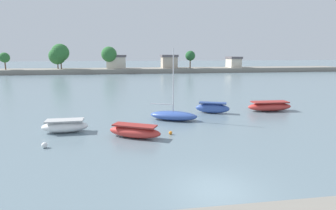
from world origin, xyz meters
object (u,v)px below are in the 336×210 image
object	(u,v)px
moored_boat_0	(65,126)
mooring_buoy_0	(171,133)
mooring_buoy_3	(44,145)
moored_boat_1	(135,131)
moored_boat_2	(174,115)
moored_boat_4	(270,106)
moored_boat_3	(213,108)

from	to	relation	value
moored_boat_0	mooring_buoy_0	bearing A→B (deg)	-14.55
mooring_buoy_0	mooring_buoy_3	distance (m)	9.42
moored_boat_1	mooring_buoy_0	xyz separation A→B (m)	(2.90, 0.35, -0.36)
moored_boat_2	moored_boat_4	xyz separation A→B (m)	(11.59, 2.66, 0.04)
moored_boat_2	mooring_buoy_0	xyz separation A→B (m)	(-1.07, -4.74, -0.33)
mooring_buoy_3	moored_boat_2	bearing A→B (deg)	32.33
moored_boat_0	moored_boat_4	bearing A→B (deg)	12.81
moored_boat_0	moored_boat_1	bearing A→B (deg)	-23.86
moored_boat_2	mooring_buoy_0	world-z (taller)	moored_boat_2
moored_boat_1	moored_boat_4	size ratio (longest dim) A/B	0.86
moored_boat_0	moored_boat_2	world-z (taller)	moored_boat_2
moored_boat_0	mooring_buoy_0	world-z (taller)	moored_boat_0
moored_boat_4	mooring_buoy_0	world-z (taller)	moored_boat_4
moored_boat_2	moored_boat_4	world-z (taller)	moored_boat_2
moored_boat_2	mooring_buoy_3	world-z (taller)	moored_boat_2
moored_boat_2	mooring_buoy_3	xyz separation A→B (m)	(-10.32, -6.53, -0.28)
mooring_buoy_3	moored_boat_3	bearing A→B (deg)	30.83
moored_boat_2	moored_boat_1	bearing A→B (deg)	-104.82
moored_boat_1	mooring_buoy_0	bearing A→B (deg)	33.28
moored_boat_4	mooring_buoy_3	xyz separation A→B (m)	(-21.91, -9.19, -0.32)
moored_boat_4	mooring_buoy_0	distance (m)	14.66
moored_boat_0	moored_boat_3	world-z (taller)	moored_boat_3
moored_boat_3	mooring_buoy_0	distance (m)	9.30
moored_boat_3	moored_boat_4	world-z (taller)	moored_boat_3
moored_boat_1	moored_boat_4	xyz separation A→B (m)	(15.56, 7.75, 0.02)
moored_boat_0	moored_boat_2	distance (m)	10.06
moored_boat_3	mooring_buoy_0	size ratio (longest dim) A/B	12.99
moored_boat_4	mooring_buoy_0	size ratio (longest dim) A/B	17.59
moored_boat_2	mooring_buoy_3	distance (m)	12.21
moored_boat_2	mooring_buoy_0	bearing A→B (deg)	-79.56
moored_boat_0	moored_boat_4	size ratio (longest dim) A/B	0.74
moored_boat_1	moored_boat_3	world-z (taller)	moored_boat_3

